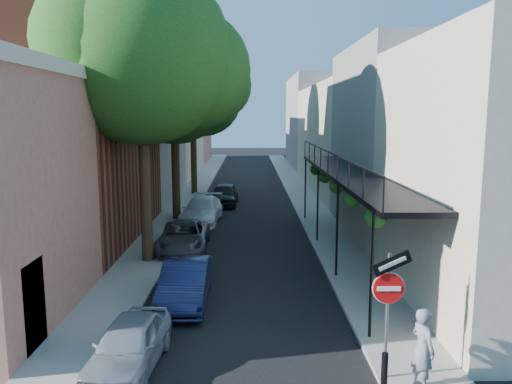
{
  "coord_description": "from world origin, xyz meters",
  "views": [
    {
      "loc": [
        0.2,
        -9.1,
        5.77
      ],
      "look_at": [
        0.47,
        10.14,
        2.8
      ],
      "focal_mm": 35.0,
      "sensor_mm": 36.0,
      "label": 1
    }
  ],
  "objects_px": {
    "parked_car_b": "(185,283)",
    "parked_car_e": "(224,195)",
    "sign_post": "(389,293)",
    "oak_mid": "(181,91)",
    "parked_car_d": "(202,210)",
    "parked_car_a": "(129,345)",
    "oak_far": "(199,80)",
    "parked_car_c": "(184,237)",
    "bollard": "(384,371)",
    "oak_near": "(154,59)",
    "pedestrian": "(423,349)"
  },
  "relations": [
    {
      "from": "parked_car_e",
      "to": "oak_far",
      "type": "bearing_deg",
      "value": 115.47
    },
    {
      "from": "sign_post",
      "to": "pedestrian",
      "type": "distance_m",
      "value": 1.29
    },
    {
      "from": "oak_far",
      "to": "pedestrian",
      "type": "height_order",
      "value": "oak_far"
    },
    {
      "from": "oak_near",
      "to": "pedestrian",
      "type": "distance_m",
      "value": 13.89
    },
    {
      "from": "parked_car_d",
      "to": "parked_car_a",
      "type": "bearing_deg",
      "value": -86.8
    },
    {
      "from": "parked_car_b",
      "to": "sign_post",
      "type": "bearing_deg",
      "value": -44.32
    },
    {
      "from": "parked_car_b",
      "to": "parked_car_e",
      "type": "relative_size",
      "value": 0.96
    },
    {
      "from": "oak_far",
      "to": "parked_car_b",
      "type": "bearing_deg",
      "value": -85.81
    },
    {
      "from": "parked_car_c",
      "to": "parked_car_e",
      "type": "bearing_deg",
      "value": 82.39
    },
    {
      "from": "bollard",
      "to": "oak_near",
      "type": "height_order",
      "value": "oak_near"
    },
    {
      "from": "oak_far",
      "to": "parked_car_e",
      "type": "bearing_deg",
      "value": -66.93
    },
    {
      "from": "oak_mid",
      "to": "oak_far",
      "type": "relative_size",
      "value": 0.86
    },
    {
      "from": "parked_car_c",
      "to": "parked_car_e",
      "type": "xyz_separation_m",
      "value": [
        1.2,
        10.96,
        0.09
      ]
    },
    {
      "from": "sign_post",
      "to": "parked_car_b",
      "type": "height_order",
      "value": "sign_post"
    },
    {
      "from": "sign_post",
      "to": "parked_car_e",
      "type": "distance_m",
      "value": 22.22
    },
    {
      "from": "parked_car_a",
      "to": "pedestrian",
      "type": "height_order",
      "value": "pedestrian"
    },
    {
      "from": "sign_post",
      "to": "oak_far",
      "type": "distance_m",
      "value": 27.8
    },
    {
      "from": "sign_post",
      "to": "oak_mid",
      "type": "height_order",
      "value": "oak_mid"
    },
    {
      "from": "oak_near",
      "to": "oak_far",
      "type": "bearing_deg",
      "value": 89.96
    },
    {
      "from": "oak_near",
      "to": "parked_car_e",
      "type": "relative_size",
      "value": 2.77
    },
    {
      "from": "sign_post",
      "to": "parked_car_d",
      "type": "distance_m",
      "value": 17.4
    },
    {
      "from": "oak_far",
      "to": "parked_car_a",
      "type": "distance_m",
      "value": 26.75
    },
    {
      "from": "sign_post",
      "to": "parked_car_e",
      "type": "relative_size",
      "value": 0.72
    },
    {
      "from": "oak_near",
      "to": "parked_car_b",
      "type": "distance_m",
      "value": 8.68
    },
    {
      "from": "oak_mid",
      "to": "parked_car_e",
      "type": "relative_size",
      "value": 2.47
    },
    {
      "from": "parked_car_a",
      "to": "oak_far",
      "type": "bearing_deg",
      "value": 96.37
    },
    {
      "from": "sign_post",
      "to": "parked_car_c",
      "type": "distance_m",
      "value": 12.27
    },
    {
      "from": "oak_far",
      "to": "oak_mid",
      "type": "bearing_deg",
      "value": -90.41
    },
    {
      "from": "oak_near",
      "to": "parked_car_b",
      "type": "relative_size",
      "value": 2.88
    },
    {
      "from": "oak_far",
      "to": "parked_car_b",
      "type": "xyz_separation_m",
      "value": [
        1.58,
        -21.55,
        -7.6
      ]
    },
    {
      "from": "parked_car_d",
      "to": "parked_car_c",
      "type": "bearing_deg",
      "value": -88.59
    },
    {
      "from": "parked_car_a",
      "to": "parked_car_c",
      "type": "xyz_separation_m",
      "value": [
        -0.06,
        10.06,
        0.03
      ]
    },
    {
      "from": "parked_car_a",
      "to": "parked_car_b",
      "type": "bearing_deg",
      "value": 83.8
    },
    {
      "from": "oak_far",
      "to": "parked_car_d",
      "type": "bearing_deg",
      "value": -84.18
    },
    {
      "from": "sign_post",
      "to": "oak_near",
      "type": "xyz_separation_m",
      "value": [
        -6.53,
        9.29,
        5.84
      ]
    },
    {
      "from": "oak_mid",
      "to": "parked_car_e",
      "type": "distance_m",
      "value": 8.01
    },
    {
      "from": "parked_car_a",
      "to": "parked_car_e",
      "type": "xyz_separation_m",
      "value": [
        1.14,
        21.02,
        0.12
      ]
    },
    {
      "from": "parked_car_a",
      "to": "pedestrian",
      "type": "distance_m",
      "value": 6.44
    },
    {
      "from": "sign_post",
      "to": "parked_car_c",
      "type": "bearing_deg",
      "value": 118.19
    },
    {
      "from": "parked_car_b",
      "to": "parked_car_c",
      "type": "distance_m",
      "value": 6.06
    },
    {
      "from": "parked_car_b",
      "to": "parked_car_c",
      "type": "bearing_deg",
      "value": 97.39
    },
    {
      "from": "sign_post",
      "to": "parked_car_a",
      "type": "bearing_deg",
      "value": 173.18
    },
    {
      "from": "parked_car_e",
      "to": "oak_mid",
      "type": "bearing_deg",
      "value": -112.0
    },
    {
      "from": "bollard",
      "to": "parked_car_b",
      "type": "relative_size",
      "value": 0.2
    },
    {
      "from": "sign_post",
      "to": "parked_car_a",
      "type": "height_order",
      "value": "sign_post"
    },
    {
      "from": "bollard",
      "to": "parked_car_e",
      "type": "bearing_deg",
      "value": 101.22
    },
    {
      "from": "parked_car_c",
      "to": "oak_near",
      "type": "bearing_deg",
      "value": -119.18
    },
    {
      "from": "oak_near",
      "to": "oak_far",
      "type": "height_order",
      "value": "oak_far"
    },
    {
      "from": "oak_far",
      "to": "parked_car_e",
      "type": "xyz_separation_m",
      "value": [
        1.95,
        -4.59,
        -7.56
      ]
    },
    {
      "from": "oak_mid",
      "to": "parked_car_c",
      "type": "bearing_deg",
      "value": -82.84
    }
  ]
}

